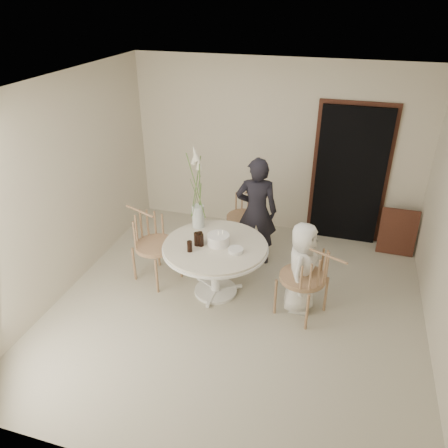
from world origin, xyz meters
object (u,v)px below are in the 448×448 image
(chair_left, at_px, (148,235))
(boy, at_px, (302,268))
(flower_vase, at_px, (198,199))
(chair_right, at_px, (313,275))
(table, at_px, (215,252))
(birthday_cake, at_px, (218,240))
(girl, at_px, (256,212))
(chair_far, at_px, (249,209))

(chair_left, distance_m, boy, 2.07)
(flower_vase, bearing_deg, boy, -15.04)
(chair_right, height_order, flower_vase, flower_vase)
(table, relative_size, chair_left, 1.37)
(chair_right, height_order, birthday_cake, chair_right)
(table, distance_m, girl, 0.97)
(chair_right, relative_size, flower_vase, 0.85)
(chair_left, distance_m, flower_vase, 0.84)
(birthday_cake, relative_size, flower_vase, 0.24)
(chair_far, distance_m, chair_left, 1.63)
(table, distance_m, boy, 1.09)
(chair_left, height_order, flower_vase, flower_vase)
(table, relative_size, birthday_cake, 4.79)
(birthday_cake, bearing_deg, chair_far, 86.57)
(chair_right, bearing_deg, chair_left, -72.99)
(boy, xyz_separation_m, birthday_cake, (-1.05, 0.02, 0.20))
(table, height_order, chair_right, chair_right)
(chair_left, bearing_deg, girl, -36.50)
(girl, bearing_deg, flower_vase, 26.54)
(girl, relative_size, flower_vase, 1.40)
(chair_far, height_order, chair_right, chair_right)
(chair_right, relative_size, birthday_cake, 3.46)
(chair_left, relative_size, flower_vase, 0.86)
(chair_left, bearing_deg, chair_right, -74.13)
(chair_right, relative_size, chair_left, 0.99)
(table, xyz_separation_m, chair_far, (0.11, 1.34, -0.02))
(table, height_order, birthday_cake, birthday_cake)
(boy, bearing_deg, chair_far, 43.03)
(chair_left, bearing_deg, chair_far, -19.19)
(chair_far, relative_size, chair_right, 0.96)
(chair_right, xyz_separation_m, chair_left, (-2.22, 0.27, 0.01))
(chair_far, distance_m, flower_vase, 1.19)
(chair_right, height_order, girl, girl)
(chair_left, relative_size, birthday_cake, 3.51)
(chair_far, relative_size, chair_left, 0.95)
(table, distance_m, chair_left, 0.98)
(table, relative_size, girl, 0.83)
(chair_left, relative_size, girl, 0.61)
(chair_right, relative_size, boy, 0.81)
(boy, bearing_deg, birthday_cake, 95.78)
(flower_vase, bearing_deg, table, -47.12)
(chair_far, relative_size, flower_vase, 0.81)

